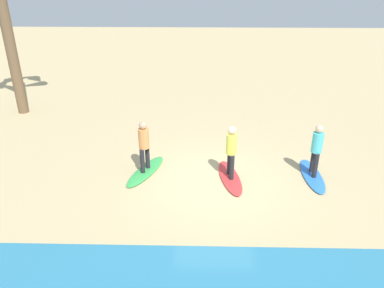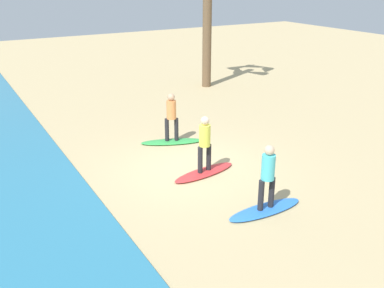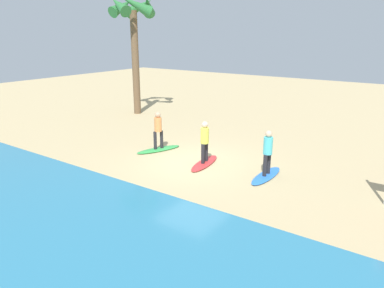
% 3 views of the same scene
% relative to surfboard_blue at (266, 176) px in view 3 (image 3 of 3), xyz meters
% --- Properties ---
extents(ground_plane, '(60.00, 60.00, 0.00)m').
position_rel_surfboard_blue_xyz_m(ground_plane, '(3.00, 0.32, -0.04)').
color(ground_plane, tan).
extents(surfboard_blue, '(0.57, 2.10, 0.09)m').
position_rel_surfboard_blue_xyz_m(surfboard_blue, '(0.00, 0.00, 0.00)').
color(surfboard_blue, blue).
rests_on(surfboard_blue, ground).
extents(surfer_blue, '(0.32, 0.46, 1.64)m').
position_rel_surfboard_blue_xyz_m(surfer_blue, '(0.00, -0.00, 0.99)').
color(surfer_blue, '#232328').
rests_on(surfer_blue, surfboard_blue).
extents(surfboard_red, '(0.88, 2.16, 0.09)m').
position_rel_surfboard_blue_xyz_m(surfboard_red, '(2.55, 0.17, 0.00)').
color(surfboard_red, red).
rests_on(surfboard_red, ground).
extents(surfer_red, '(0.32, 0.46, 1.64)m').
position_rel_surfboard_blue_xyz_m(surfer_red, '(2.55, 0.17, 0.99)').
color(surfer_red, '#232328').
rests_on(surfer_red, surfboard_red).
extents(surfboard_green, '(1.29, 2.16, 0.09)m').
position_rel_surfboard_blue_xyz_m(surfboard_green, '(5.18, -0.15, 0.00)').
color(surfboard_green, green).
rests_on(surfboard_green, ground).
extents(surfer_green, '(0.32, 0.44, 1.64)m').
position_rel_surfboard_blue_xyz_m(surfer_green, '(5.18, -0.15, 0.99)').
color(surfer_green, '#232328').
rests_on(surfer_green, surfboard_green).
extents(palm_tree, '(2.88, 3.03, 7.21)m').
position_rel_surfboard_blue_xyz_m(palm_tree, '(11.29, -5.34, 5.74)').
color(palm_tree, brown).
rests_on(palm_tree, ground).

